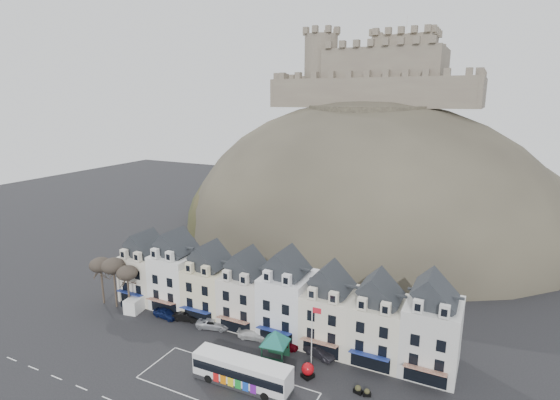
# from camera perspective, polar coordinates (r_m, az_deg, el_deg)

# --- Properties ---
(ground) EXTENTS (300.00, 300.00, 0.00)m
(ground) POSITION_cam_1_polar(r_m,az_deg,el_deg) (58.64, -9.55, -22.89)
(ground) COLOR black
(ground) RESTS_ON ground
(coach_bay_markings) EXTENTS (22.00, 7.50, 0.01)m
(coach_bay_markings) POSITION_cam_1_polar(r_m,az_deg,el_deg) (58.51, -7.05, -22.89)
(coach_bay_markings) COLOR silver
(coach_bay_markings) RESTS_ON ground
(townhouse_terrace) EXTENTS (54.40, 9.35, 11.80)m
(townhouse_terrace) POSITION_cam_1_polar(r_m,az_deg,el_deg) (67.50, -1.50, -12.31)
(townhouse_terrace) COLOR silver
(townhouse_terrace) RESTS_ON ground
(castle_hill) EXTENTS (100.00, 76.00, 68.00)m
(castle_hill) POSITION_cam_1_polar(r_m,az_deg,el_deg) (115.44, 11.43, -4.33)
(castle_hill) COLOR #343028
(castle_hill) RESTS_ON ground
(castle) EXTENTS (50.20, 22.20, 22.00)m
(castle) POSITION_cam_1_polar(r_m,az_deg,el_deg) (117.33, 12.92, 15.74)
(castle) COLOR #6B5D51
(castle) RESTS_ON ground
(tree_left_far) EXTENTS (3.61, 3.61, 8.24)m
(tree_left_far) POSITION_cam_1_polar(r_m,az_deg,el_deg) (80.16, -22.41, -7.88)
(tree_left_far) COLOR #393124
(tree_left_far) RESTS_ON ground
(tree_left_mid) EXTENTS (3.78, 3.78, 8.64)m
(tree_left_mid) POSITION_cam_1_polar(r_m,az_deg,el_deg) (77.90, -20.95, -8.09)
(tree_left_mid) COLOR #393124
(tree_left_mid) RESTS_ON ground
(tree_left_near) EXTENTS (3.43, 3.43, 7.84)m
(tree_left_near) POSITION_cam_1_polar(r_m,az_deg,el_deg) (76.07, -19.35, -9.03)
(tree_left_near) COLOR #393124
(tree_left_near) RESTS_ON ground
(bus) EXTENTS (12.67, 3.24, 3.56)m
(bus) POSITION_cam_1_polar(r_m,az_deg,el_deg) (57.24, -4.97, -21.34)
(bus) COLOR #262628
(bus) RESTS_ON ground
(bus_shelter) EXTENTS (6.84, 6.84, 4.37)m
(bus_shelter) POSITION_cam_1_polar(r_m,az_deg,el_deg) (60.71, -0.61, -17.47)
(bus_shelter) COLOR #103220
(bus_shelter) RESTS_ON ground
(red_buoy) EXTENTS (1.73, 1.73, 1.96)m
(red_buoy) POSITION_cam_1_polar(r_m,az_deg,el_deg) (58.96, 3.64, -21.30)
(red_buoy) COLOR black
(red_buoy) RESTS_ON ground
(flagpole) EXTENTS (1.27, 0.13, 8.75)m
(flagpole) POSITION_cam_1_polar(r_m,az_deg,el_deg) (58.81, 4.27, -16.81)
(flagpole) COLOR silver
(flagpole) RESTS_ON ground
(white_van) EXTENTS (3.09, 5.49, 2.37)m
(white_van) POSITION_cam_1_polar(r_m,az_deg,el_deg) (78.28, -18.01, -12.57)
(white_van) COLOR white
(white_van) RESTS_ON ground
(planter_west) EXTENTS (1.15, 0.75, 1.06)m
(planter_west) POSITION_cam_1_polar(r_m,az_deg,el_deg) (57.40, 10.15, -23.18)
(planter_west) COLOR black
(planter_west) RESTS_ON ground
(planter_east) EXTENTS (1.06, 0.80, 0.95)m
(planter_east) POSITION_cam_1_polar(r_m,az_deg,el_deg) (57.22, 11.29, -23.44)
(planter_east) COLOR black
(planter_east) RESTS_ON ground
(car_navy) EXTENTS (4.59, 2.21, 1.51)m
(car_navy) POSITION_cam_1_polar(r_m,az_deg,el_deg) (74.40, -14.70, -14.12)
(car_navy) COLOR #0D1845
(car_navy) RESTS_ON ground
(car_black) EXTENTS (4.55, 2.40, 1.42)m
(car_black) POSITION_cam_1_polar(r_m,az_deg,el_deg) (72.80, -12.15, -14.65)
(car_black) COLOR black
(car_black) RESTS_ON ground
(car_silver) EXTENTS (5.70, 3.71, 1.48)m
(car_silver) POSITION_cam_1_polar(r_m,az_deg,el_deg) (70.06, -8.63, -15.64)
(car_silver) COLOR silver
(car_silver) RESTS_ON ground
(car_white) EXTENTS (4.73, 2.71, 1.29)m
(car_white) POSITION_cam_1_polar(r_m,az_deg,el_deg) (66.85, -3.58, -17.12)
(car_white) COLOR white
(car_white) RESTS_ON ground
(car_maroon) EXTENTS (4.30, 1.74, 1.46)m
(car_maroon) POSITION_cam_1_polar(r_m,az_deg,el_deg) (64.70, 0.63, -18.12)
(car_maroon) COLOR #52040D
(car_maroon) RESTS_ON ground
(car_charcoal) EXTENTS (4.85, 2.96, 1.51)m
(car_charcoal) POSITION_cam_1_polar(r_m,az_deg,el_deg) (62.95, 5.14, -19.13)
(car_charcoal) COLOR black
(car_charcoal) RESTS_ON ground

